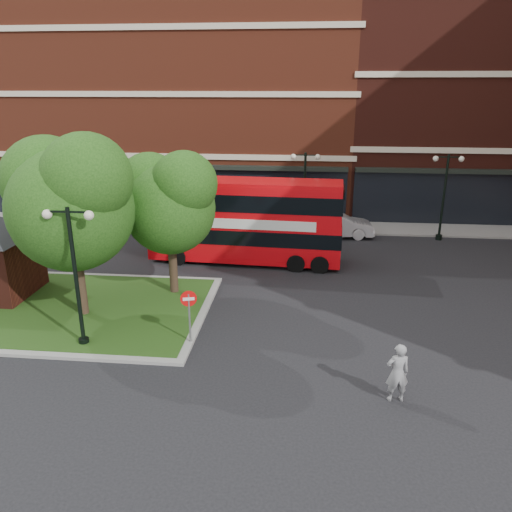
# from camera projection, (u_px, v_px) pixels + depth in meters

# --- Properties ---
(ground) EXTENTS (120.00, 120.00, 0.00)m
(ground) POSITION_uv_depth(u_px,v_px,m) (239.00, 357.00, 16.84)
(ground) COLOR black
(ground) RESTS_ON ground
(pavement_far) EXTENTS (44.00, 3.00, 0.12)m
(pavement_far) POSITION_uv_depth(u_px,v_px,m) (272.00, 225.00, 32.33)
(pavement_far) COLOR slate
(pavement_far) RESTS_ON ground
(terrace_far_left) EXTENTS (26.00, 12.00, 14.00)m
(terrace_far_left) POSITION_uv_depth(u_px,v_px,m) (175.00, 108.00, 37.88)
(terrace_far_left) COLOR maroon
(terrace_far_left) RESTS_ON ground
(terrace_far_right) EXTENTS (18.00, 12.00, 16.00)m
(terrace_far_right) POSITION_uv_depth(u_px,v_px,m) (477.00, 95.00, 35.46)
(terrace_far_right) COLOR #471911
(terrace_far_right) RESTS_ON ground
(traffic_island) EXTENTS (12.60, 7.60, 0.15)m
(traffic_island) POSITION_uv_depth(u_px,v_px,m) (55.00, 308.00, 20.39)
(traffic_island) COLOR gray
(traffic_island) RESTS_ON ground
(tree_island_west) EXTENTS (5.40, 4.71, 7.21)m
(tree_island_west) POSITION_uv_depth(u_px,v_px,m) (69.00, 197.00, 18.32)
(tree_island_west) COLOR #2D2116
(tree_island_west) RESTS_ON ground
(tree_island_east) EXTENTS (4.46, 3.90, 6.29)m
(tree_island_east) POSITION_uv_depth(u_px,v_px,m) (168.00, 199.00, 20.55)
(tree_island_east) COLOR #2D2116
(tree_island_east) RESTS_ON ground
(lamp_island) EXTENTS (1.72, 0.36, 5.00)m
(lamp_island) POSITION_uv_depth(u_px,v_px,m) (75.00, 271.00, 16.62)
(lamp_island) COLOR black
(lamp_island) RESTS_ON ground
(lamp_far_left) EXTENTS (1.72, 0.36, 5.00)m
(lamp_far_left) POSITION_uv_depth(u_px,v_px,m) (304.00, 190.00, 29.36)
(lamp_far_left) COLOR black
(lamp_far_left) RESTS_ON ground
(lamp_far_right) EXTENTS (1.72, 0.36, 5.00)m
(lamp_far_right) POSITION_uv_depth(u_px,v_px,m) (444.00, 193.00, 28.60)
(lamp_far_right) COLOR black
(lamp_far_right) RESTS_ON ground
(bus) EXTENTS (9.83, 2.78, 3.71)m
(bus) POSITION_uv_depth(u_px,v_px,m) (245.00, 216.00, 25.16)
(bus) COLOR red
(bus) RESTS_ON ground
(woman) EXTENTS (0.72, 0.53, 1.83)m
(woman) POSITION_uv_depth(u_px,v_px,m) (397.00, 373.00, 14.24)
(woman) COLOR gray
(woman) RESTS_ON ground
(car_silver) EXTENTS (3.70, 1.70, 1.23)m
(car_silver) POSITION_uv_depth(u_px,v_px,m) (246.00, 224.00, 30.41)
(car_silver) COLOR #AAACB2
(car_silver) RESTS_ON ground
(car_white) EXTENTS (4.63, 1.89, 1.49)m
(car_white) POSITION_uv_depth(u_px,v_px,m) (335.00, 225.00, 29.86)
(car_white) COLOR silver
(car_white) RESTS_ON ground
(no_entry_sign) EXTENTS (0.56, 0.19, 2.05)m
(no_entry_sign) POSITION_uv_depth(u_px,v_px,m) (189.00, 307.00, 17.17)
(no_entry_sign) COLOR slate
(no_entry_sign) RESTS_ON ground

